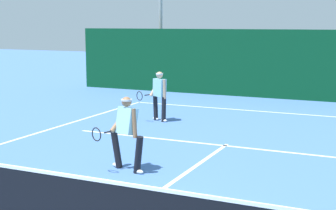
{
  "coord_description": "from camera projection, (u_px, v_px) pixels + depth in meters",
  "views": [
    {
      "loc": [
        3.87,
        -5.65,
        3.09
      ],
      "look_at": [
        -1.45,
        5.91,
        1.0
      ],
      "focal_mm": 53.69,
      "sensor_mm": 36.0,
      "label": 1
    }
  ],
  "objects": [
    {
      "name": "court_line_baseline_far",
      "position": [
        273.0,
        112.0,
        17.51
      ],
      "size": [
        10.61,
        0.1,
        0.01
      ],
      "primitive_type": "cube",
      "color": "white",
      "rests_on": "ground_plane"
    },
    {
      "name": "court_line_service",
      "position": [
        225.0,
        146.0,
        12.75
      ],
      "size": [
        8.65,
        0.1,
        0.01
      ],
      "primitive_type": "cube",
      "color": "white",
      "rests_on": "ground_plane"
    },
    {
      "name": "court_line_centre",
      "position": [
        177.0,
        179.0,
        10.04
      ],
      "size": [
        0.1,
        6.4,
        0.01
      ],
      "primitive_type": "cube",
      "color": "white",
      "rests_on": "ground_plane"
    },
    {
      "name": "tennis_net",
      "position": [
        86.0,
        208.0,
        7.09
      ],
      "size": [
        11.62,
        0.09,
        1.1
      ],
      "color": "#1E4723",
      "rests_on": "ground_plane"
    },
    {
      "name": "player_near",
      "position": [
        126.0,
        130.0,
        10.5
      ],
      "size": [
        1.06,
        0.86,
        1.58
      ],
      "rotation": [
        0.0,
        0.0,
        2.82
      ],
      "color": "black",
      "rests_on": "ground_plane"
    },
    {
      "name": "player_far",
      "position": [
        159.0,
        94.0,
        15.84
      ],
      "size": [
        0.95,
        0.81,
        1.58
      ],
      "rotation": [
        0.0,
        0.0,
        2.73
      ],
      "color": "black",
      "rests_on": "ground_plane"
    },
    {
      "name": "back_fence_windscreen",
      "position": [
        293.0,
        65.0,
        20.22
      ],
      "size": [
        19.8,
        0.12,
        2.82
      ],
      "primitive_type": "cube",
      "color": "#094021",
      "rests_on": "ground_plane"
    }
  ]
}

